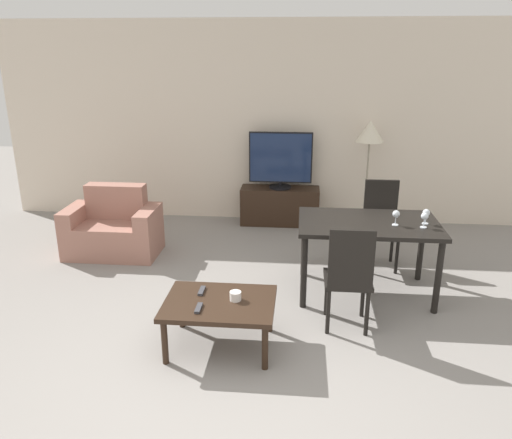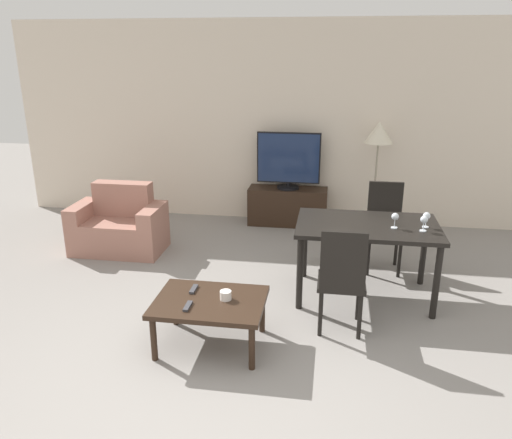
# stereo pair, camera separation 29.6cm
# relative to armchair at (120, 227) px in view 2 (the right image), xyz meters

# --- Properties ---
(ground_plane) EXTENTS (18.00, 18.00, 0.00)m
(ground_plane) POSITION_rel_armchair_xyz_m (1.57, -2.50, -0.29)
(ground_plane) COLOR gray
(wall_back) EXTENTS (7.13, 0.06, 2.70)m
(wall_back) POSITION_rel_armchair_xyz_m (1.57, 1.50, 1.06)
(wall_back) COLOR beige
(wall_back) RESTS_ON ground_plane
(armchair) EXTENTS (1.06, 0.62, 0.80)m
(armchair) POSITION_rel_armchair_xyz_m (0.00, 0.00, 0.00)
(armchair) COLOR #9E6B5B
(armchair) RESTS_ON ground_plane
(tv_stand) EXTENTS (1.07, 0.36, 0.52)m
(tv_stand) POSITION_rel_armchair_xyz_m (1.90, 1.25, -0.04)
(tv_stand) COLOR black
(tv_stand) RESTS_ON ground_plane
(tv) EXTENTS (0.85, 0.30, 0.76)m
(tv) POSITION_rel_armchair_xyz_m (1.90, 1.25, 0.61)
(tv) COLOR black
(tv) RESTS_ON tv_stand
(coffee_table) EXTENTS (0.88, 0.66, 0.41)m
(coffee_table) POSITION_rel_armchair_xyz_m (1.57, -1.85, 0.07)
(coffee_table) COLOR black
(coffee_table) RESTS_ON ground_plane
(dining_table) EXTENTS (1.33, 0.83, 0.75)m
(dining_table) POSITION_rel_armchair_xyz_m (2.84, -0.76, 0.36)
(dining_table) COLOR black
(dining_table) RESTS_ON ground_plane
(dining_chair_near) EXTENTS (0.40, 0.40, 0.95)m
(dining_chair_near) POSITION_rel_armchair_xyz_m (2.61, -1.49, 0.23)
(dining_chair_near) COLOR black
(dining_chair_near) RESTS_ON ground_plane
(dining_chair_far) EXTENTS (0.40, 0.40, 0.95)m
(dining_chair_far) POSITION_rel_armchair_xyz_m (3.07, -0.03, 0.23)
(dining_chair_far) COLOR black
(dining_chair_far) RESTS_ON ground_plane
(floor_lamp) EXTENTS (0.36, 0.36, 1.45)m
(floor_lamp) POSITION_rel_armchair_xyz_m (3.05, 1.15, 0.97)
(floor_lamp) COLOR gray
(floor_lamp) RESTS_ON ground_plane
(remote_primary) EXTENTS (0.04, 0.15, 0.02)m
(remote_primary) POSITION_rel_armchair_xyz_m (1.43, -1.99, 0.13)
(remote_primary) COLOR #38383D
(remote_primary) RESTS_ON coffee_table
(remote_secondary) EXTENTS (0.04, 0.15, 0.02)m
(remote_secondary) POSITION_rel_armchair_xyz_m (1.40, -1.70, 0.13)
(remote_secondary) COLOR #38383D
(remote_secondary) RESTS_ON coffee_table
(cup_white_near) EXTENTS (0.09, 0.09, 0.07)m
(cup_white_near) POSITION_rel_armchair_xyz_m (1.70, -1.82, 0.16)
(cup_white_near) COLOR white
(cup_white_near) RESTS_ON coffee_table
(wine_glass_left) EXTENTS (0.07, 0.07, 0.15)m
(wine_glass_left) POSITION_rel_armchair_xyz_m (3.32, -0.89, 0.56)
(wine_glass_left) COLOR silver
(wine_glass_left) RESTS_ON dining_table
(wine_glass_center) EXTENTS (0.07, 0.07, 0.15)m
(wine_glass_center) POSITION_rel_armchair_xyz_m (3.36, -0.78, 0.56)
(wine_glass_center) COLOR silver
(wine_glass_center) RESTS_ON dining_table
(wine_glass_right) EXTENTS (0.07, 0.07, 0.15)m
(wine_glass_right) POSITION_rel_armchair_xyz_m (3.08, -0.84, 0.56)
(wine_glass_right) COLOR silver
(wine_glass_right) RESTS_ON dining_table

